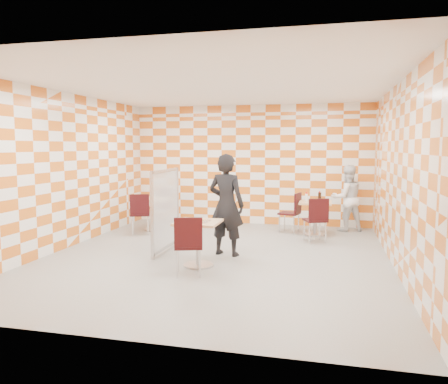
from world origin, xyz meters
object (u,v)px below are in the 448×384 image
main_table (198,236)px  chair_empty_far (163,203)px  man_white (347,198)px  sport_bottle (306,197)px  man_dark (226,205)px  second_table (315,212)px  partition (166,210)px  chair_second_side (293,210)px  chair_empty_near (140,211)px  chair_second_front (317,216)px  soda_bottle (320,197)px  chair_main_front (188,241)px  empty_table (154,209)px

main_table → chair_empty_far: chair_empty_far is taller
man_white → sport_bottle: (-0.91, -0.57, 0.07)m
man_white → chair_empty_far: bearing=-17.0°
man_dark → sport_bottle: bearing=-107.6°
main_table → man_white: bearing=55.9°
man_white → second_table: bearing=23.6°
chair_empty_far → partition: size_ratio=0.60×
main_table → chair_second_side: size_ratio=0.81×
chair_empty_near → chair_empty_far: size_ratio=1.00×
second_table → chair_second_front: bearing=-86.3°
man_white → soda_bottle: 0.86m
chair_empty_near → man_dark: man_dark is taller
chair_main_front → chair_empty_far: same height
man_white → sport_bottle: size_ratio=7.70×
chair_second_front → main_table: bearing=-129.6°
man_white → chair_main_front: bearing=40.0°
chair_second_side → soda_bottle: (0.58, -0.02, 0.31)m
chair_empty_far → sport_bottle: (3.56, -0.33, 0.29)m
empty_table → chair_main_front: size_ratio=0.81×
chair_second_side → chair_empty_far: (-3.27, 0.34, 0.00)m
main_table → partition: 1.27m
chair_second_side → partition: partition is taller
second_table → chair_second_front: chair_second_front is taller
soda_bottle → second_table: bearing=-139.2°
main_table → chair_main_front: size_ratio=0.81×
chair_main_front → soda_bottle: size_ratio=4.02×
chair_second_front → sport_bottle: sport_bottle is taller
chair_main_front → chair_second_side: (1.28, 3.72, 0.00)m
second_table → sport_bottle: size_ratio=3.75×
second_table → chair_second_side: (-0.49, 0.09, 0.04)m
second_table → chair_empty_far: bearing=173.4°
chair_empty_far → man_white: man_white is taller
chair_second_front → man_dark: man_dark is taller
second_table → man_dark: man_dark is taller
chair_empty_far → man_white: 4.48m
second_table → chair_main_front: bearing=-116.1°
empty_table → chair_second_front: bearing=-8.0°
empty_table → chair_main_front: 3.88m
chair_second_side → chair_empty_near: 3.45m
second_table → partition: size_ratio=0.48×
chair_main_front → chair_empty_near: 3.41m
main_table → chair_main_front: chair_main_front is taller
partition → main_table: bearing=-43.8°
soda_bottle → main_table: bearing=-121.3°
second_table → man_white: size_ratio=0.49×
chair_empty_far → man_white: (4.46, 0.24, 0.23)m
man_white → soda_bottle: bearing=24.0°
main_table → second_table: 3.53m
chair_second_front → man_dark: bearing=-138.0°
chair_empty_near → sport_bottle: bearing=15.3°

